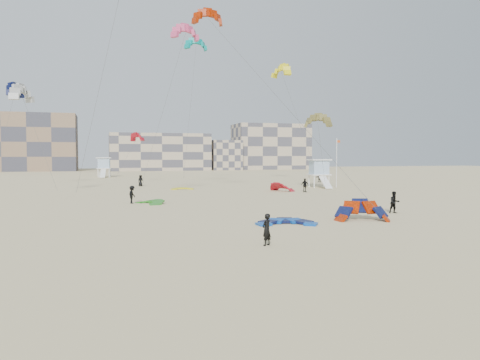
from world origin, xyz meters
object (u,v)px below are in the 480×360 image
object	(u,v)px
kite_ground_orange	(363,221)
lifeguard_tower_near	(319,173)
kitesurfer_main	(267,230)
kite_ground_blue	(286,224)

from	to	relation	value
kite_ground_orange	lifeguard_tower_near	xyz separation A→B (m)	(12.99, 34.18, 2.14)
lifeguard_tower_near	kite_ground_orange	bearing A→B (deg)	-105.46
kitesurfer_main	kite_ground_blue	bearing A→B (deg)	-154.09
kite_ground_blue	kite_ground_orange	xyz separation A→B (m)	(6.18, 0.16, 0.00)
kite_ground_blue	kitesurfer_main	distance (m)	8.05
kite_ground_blue	kite_ground_orange	size ratio (longest dim) A/B	0.99
kite_ground_orange	lifeguard_tower_near	distance (m)	36.63
kite_ground_blue	lifeguard_tower_near	bearing A→B (deg)	75.68
kite_ground_orange	kite_ground_blue	bearing A→B (deg)	-161.37
kitesurfer_main	lifeguard_tower_near	distance (m)	47.35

